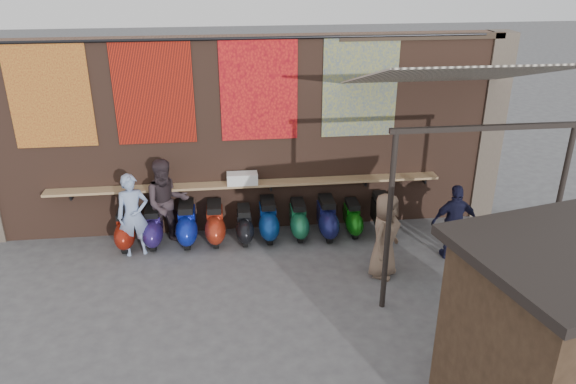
{
  "coord_description": "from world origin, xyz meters",
  "views": [
    {
      "loc": [
        -0.39,
        -8.22,
        5.59
      ],
      "look_at": [
        0.72,
        1.2,
        1.38
      ],
      "focal_mm": 35.0,
      "sensor_mm": 36.0,
      "label": 1
    }
  ],
  "objects_px": {
    "shelf_box": "(242,178)",
    "scooter_stool_8": "(353,218)",
    "scooter_stool_7": "(327,218)",
    "shopper_tan": "(385,236)",
    "scooter_stool_1": "(154,227)",
    "shopper_navy": "(455,222)",
    "scooter_stool_0": "(126,229)",
    "scooter_stool_6": "(299,220)",
    "scooter_stool_9": "(382,215)",
    "diner_left": "(133,215)",
    "shopper_grey": "(560,263)",
    "diner_right": "(167,203)",
    "scooter_stool_2": "(187,224)",
    "scooter_stool_4": "(244,225)",
    "scooter_stool_5": "(268,220)",
    "scooter_stool_3": "(215,223)",
    "market_stall": "(566,352)"
  },
  "relations": [
    {
      "from": "scooter_stool_2",
      "to": "scooter_stool_0",
      "type": "bearing_deg",
      "value": -178.97
    },
    {
      "from": "shelf_box",
      "to": "scooter_stool_8",
      "type": "height_order",
      "value": "shelf_box"
    },
    {
      "from": "scooter_stool_7",
      "to": "scooter_stool_9",
      "type": "distance_m",
      "value": 1.17
    },
    {
      "from": "scooter_stool_8",
      "to": "market_stall",
      "type": "relative_size",
      "value": 0.29
    },
    {
      "from": "scooter_stool_0",
      "to": "shelf_box",
      "type": "bearing_deg",
      "value": 7.3
    },
    {
      "from": "scooter_stool_8",
      "to": "diner_left",
      "type": "bearing_deg",
      "value": -175.79
    },
    {
      "from": "shelf_box",
      "to": "scooter_stool_8",
      "type": "xyz_separation_m",
      "value": [
        2.26,
        -0.28,
        -0.89
      ]
    },
    {
      "from": "shopper_tan",
      "to": "scooter_stool_9",
      "type": "bearing_deg",
      "value": 22.83
    },
    {
      "from": "scooter_stool_7",
      "to": "diner_left",
      "type": "height_order",
      "value": "diner_left"
    },
    {
      "from": "diner_left",
      "to": "scooter_stool_6",
      "type": "bearing_deg",
      "value": -7.65
    },
    {
      "from": "scooter_stool_0",
      "to": "shopper_grey",
      "type": "height_order",
      "value": "shopper_grey"
    },
    {
      "from": "scooter_stool_0",
      "to": "scooter_stool_6",
      "type": "relative_size",
      "value": 1.03
    },
    {
      "from": "scooter_stool_0",
      "to": "scooter_stool_6",
      "type": "bearing_deg",
      "value": 0.35
    },
    {
      "from": "scooter_stool_9",
      "to": "scooter_stool_8",
      "type": "bearing_deg",
      "value": 176.06
    },
    {
      "from": "scooter_stool_5",
      "to": "scooter_stool_8",
      "type": "distance_m",
      "value": 1.77
    },
    {
      "from": "market_stall",
      "to": "shelf_box",
      "type": "bearing_deg",
      "value": 108.46
    },
    {
      "from": "scooter_stool_0",
      "to": "scooter_stool_2",
      "type": "bearing_deg",
      "value": 1.03
    },
    {
      "from": "scooter_stool_1",
      "to": "shopper_navy",
      "type": "relative_size",
      "value": 0.54
    },
    {
      "from": "diner_left",
      "to": "scooter_stool_4",
      "type": "bearing_deg",
      "value": -6.46
    },
    {
      "from": "shelf_box",
      "to": "scooter_stool_1",
      "type": "bearing_deg",
      "value": -171.18
    },
    {
      "from": "diner_right",
      "to": "scooter_stool_7",
      "type": "bearing_deg",
      "value": -17.21
    },
    {
      "from": "scooter_stool_0",
      "to": "diner_right",
      "type": "height_order",
      "value": "diner_right"
    },
    {
      "from": "scooter_stool_3",
      "to": "shopper_navy",
      "type": "xyz_separation_m",
      "value": [
        4.54,
        -1.17,
        0.35
      ]
    },
    {
      "from": "scooter_stool_9",
      "to": "diner_left",
      "type": "xyz_separation_m",
      "value": [
        -5.0,
        -0.28,
        0.42
      ]
    },
    {
      "from": "shelf_box",
      "to": "scooter_stool_1",
      "type": "height_order",
      "value": "shelf_box"
    },
    {
      "from": "scooter_stool_2",
      "to": "scooter_stool_4",
      "type": "distance_m",
      "value": 1.16
    },
    {
      "from": "scooter_stool_7",
      "to": "diner_left",
      "type": "xyz_separation_m",
      "value": [
        -3.83,
        -0.27,
        0.42
      ]
    },
    {
      "from": "scooter_stool_9",
      "to": "shelf_box",
      "type": "bearing_deg",
      "value": 173.61
    },
    {
      "from": "scooter_stool_1",
      "to": "scooter_stool_9",
      "type": "xyz_separation_m",
      "value": [
        4.69,
        -0.04,
        0.02
      ]
    },
    {
      "from": "scooter_stool_1",
      "to": "shopper_navy",
      "type": "xyz_separation_m",
      "value": [
        5.77,
        -1.18,
        0.37
      ]
    },
    {
      "from": "diner_right",
      "to": "shopper_tan",
      "type": "height_order",
      "value": "diner_right"
    },
    {
      "from": "shelf_box",
      "to": "scooter_stool_5",
      "type": "height_order",
      "value": "shelf_box"
    },
    {
      "from": "shopper_grey",
      "to": "shopper_tan",
      "type": "height_order",
      "value": "shopper_grey"
    },
    {
      "from": "scooter_stool_0",
      "to": "scooter_stool_7",
      "type": "relative_size",
      "value": 0.95
    },
    {
      "from": "scooter_stool_8",
      "to": "shopper_tan",
      "type": "xyz_separation_m",
      "value": [
        0.2,
        -1.64,
        0.46
      ]
    },
    {
      "from": "scooter_stool_1",
      "to": "scooter_stool_9",
      "type": "bearing_deg",
      "value": -0.48
    },
    {
      "from": "diner_left",
      "to": "shopper_grey",
      "type": "bearing_deg",
      "value": -33.82
    },
    {
      "from": "scooter_stool_0",
      "to": "diner_right",
      "type": "relative_size",
      "value": 0.45
    },
    {
      "from": "scooter_stool_6",
      "to": "shopper_grey",
      "type": "bearing_deg",
      "value": -37.64
    },
    {
      "from": "scooter_stool_3",
      "to": "scooter_stool_1",
      "type": "bearing_deg",
      "value": 179.51
    },
    {
      "from": "scooter_stool_1",
      "to": "shopper_grey",
      "type": "distance_m",
      "value": 7.45
    },
    {
      "from": "shelf_box",
      "to": "scooter_stool_7",
      "type": "height_order",
      "value": "shelf_box"
    },
    {
      "from": "shelf_box",
      "to": "scooter_stool_9",
      "type": "bearing_deg",
      "value": -6.39
    },
    {
      "from": "scooter_stool_0",
      "to": "shopper_tan",
      "type": "bearing_deg",
      "value": -18.57
    },
    {
      "from": "scooter_stool_1",
      "to": "scooter_stool_3",
      "type": "height_order",
      "value": "scooter_stool_3"
    },
    {
      "from": "scooter_stool_3",
      "to": "scooter_stool_2",
      "type": "bearing_deg",
      "value": 178.72
    },
    {
      "from": "scooter_stool_8",
      "to": "diner_left",
      "type": "xyz_separation_m",
      "value": [
        -4.39,
        -0.32,
        0.48
      ]
    },
    {
      "from": "scooter_stool_9",
      "to": "shopper_navy",
      "type": "height_order",
      "value": "shopper_navy"
    },
    {
      "from": "scooter_stool_0",
      "to": "diner_left",
      "type": "bearing_deg",
      "value": -52.86
    },
    {
      "from": "scooter_stool_7",
      "to": "shopper_tan",
      "type": "height_order",
      "value": "shopper_tan"
    }
  ]
}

